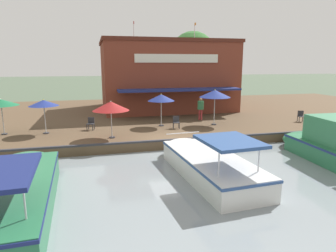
{
  "coord_description": "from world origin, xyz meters",
  "views": [
    {
      "loc": [
        16.33,
        -4.38,
        5.05
      ],
      "look_at": [
        -1.0,
        -0.04,
        1.3
      ],
      "focal_mm": 32.0,
      "sensor_mm": 36.0,
      "label": 1
    }
  ],
  "objects": [
    {
      "name": "patio_umbrella_mid_patio_left",
      "position": [
        -4.4,
        0.31,
        2.65
      ],
      "size": [
        1.92,
        1.92,
        2.34
      ],
      "color": "#B7B7B7",
      "rests_on": "quay_deck"
    },
    {
      "name": "waterfront_restaurant",
      "position": [
        -13.02,
        2.66,
        3.89
      ],
      "size": [
        10.9,
        12.36,
        8.37
      ],
      "color": "brown",
      "rests_on": "quay_deck"
    },
    {
      "name": "tree_upstream_bank",
      "position": [
        -15.49,
        6.24,
        5.82
      ],
      "size": [
        5.28,
        5.03,
        7.88
      ],
      "color": "brown",
      "rests_on": "quay_deck"
    },
    {
      "name": "quay_edge_fender",
      "position": [
        -0.1,
        0.0,
        0.65
      ],
      "size": [
        0.2,
        50.4,
        0.1
      ],
      "primitive_type": "cube",
      "color": "#2D2D33",
      "rests_on": "quay_deck"
    },
    {
      "name": "cafe_chair_under_first_umbrella",
      "position": [
        -4.31,
        -4.64,
        1.08
      ],
      "size": [
        0.54,
        0.54,
        0.85
      ],
      "color": "#2D2D33",
      "rests_on": "quay_deck"
    },
    {
      "name": "cafe_chair_beside_entrance",
      "position": [
        -3.36,
        1.13,
        1.08
      ],
      "size": [
        0.51,
        0.51,
        0.85
      ],
      "color": "#2D2D33",
      "rests_on": "quay_deck"
    },
    {
      "name": "patio_umbrella_back_row",
      "position": [
        -1.67,
        -3.39,
        2.55
      ],
      "size": [
        2.2,
        2.2,
        2.27
      ],
      "color": "#B7B7B7",
      "rests_on": "quay_deck"
    },
    {
      "name": "patio_umbrella_by_entrance",
      "position": [
        -3.86,
        4.18,
        2.9
      ],
      "size": [
        2.25,
        2.25,
        2.61
      ],
      "color": "#B7B7B7",
      "rests_on": "quay_deck"
    },
    {
      "name": "patio_umbrella_far_corner",
      "position": [
        -4.24,
        -10.01,
        2.65
      ],
      "size": [
        2.11,
        2.11,
        2.3
      ],
      "color": "#B7B7B7",
      "rests_on": "quay_deck"
    },
    {
      "name": "person_mid_patio",
      "position": [
        -5.95,
        3.88,
        1.71
      ],
      "size": [
        0.5,
        0.5,
        1.76
      ],
      "color": "#B23338",
      "rests_on": "quay_deck"
    },
    {
      "name": "mooring_post",
      "position": [
        -0.35,
        11.39,
        1.12
      ],
      "size": [
        0.22,
        0.22,
        1.01
      ],
      "color": "#473323",
      "rests_on": "quay_deck"
    },
    {
      "name": "cafe_chair_far_corner_seat",
      "position": [
        -3.34,
        11.18,
        1.08
      ],
      "size": [
        0.56,
        0.56,
        0.85
      ],
      "color": "#2D2D33",
      "rests_on": "quay_deck"
    },
    {
      "name": "ground_plane",
      "position": [
        0.0,
        0.0,
        0.0
      ],
      "size": [
        220.0,
        220.0,
        0.0
      ],
      "primitive_type": "plane",
      "color": "#4C5B47"
    },
    {
      "name": "motorboat_distant_upstream",
      "position": [
        5.3,
        -7.3,
        0.68
      ],
      "size": [
        8.62,
        3.05,
        2.13
      ],
      "color": "#287047",
      "rests_on": "river_water"
    },
    {
      "name": "motorboat_mid_row",
      "position": [
        3.88,
        0.49,
        0.63
      ],
      "size": [
        7.72,
        2.9,
        2.08
      ],
      "color": "silver",
      "rests_on": "river_water"
    },
    {
      "name": "patio_umbrella_near_quay_edge",
      "position": [
        -3.86,
        -7.46,
        2.58
      ],
      "size": [
        1.85,
        1.85,
        2.22
      ],
      "color": "#B7B7B7",
      "rests_on": "quay_deck"
    },
    {
      "name": "quay_deck",
      "position": [
        -11.0,
        0.0,
        0.3
      ],
      "size": [
        22.0,
        56.0,
        0.6
      ],
      "primitive_type": "cube",
      "color": "brown",
      "rests_on": "ground"
    }
  ]
}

